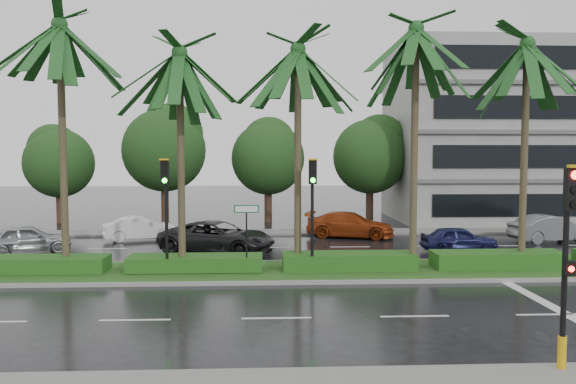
{
  "coord_description": "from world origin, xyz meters",
  "views": [
    {
      "loc": [
        -0.39,
        -20.73,
        4.72
      ],
      "look_at": [
        0.63,
        1.5,
        3.17
      ],
      "focal_mm": 35.0,
      "sensor_mm": 36.0,
      "label": 1
    }
  ],
  "objects_px": {
    "car_silver": "(27,239)",
    "car_grey": "(551,229)",
    "signal_near": "(567,259)",
    "car_blue": "(459,239)",
    "car_white": "(140,228)",
    "car_darkgrey": "(218,237)",
    "street_sign": "(246,221)",
    "car_red": "(350,225)",
    "signal_median_left": "(166,199)"
  },
  "relations": [
    {
      "from": "car_silver",
      "to": "car_grey",
      "type": "xyz_separation_m",
      "value": [
        26.38,
        2.08,
        0.03
      ]
    },
    {
      "from": "signal_near",
      "to": "car_blue",
      "type": "relative_size",
      "value": 1.22
    },
    {
      "from": "car_white",
      "to": "car_blue",
      "type": "relative_size",
      "value": 1.08
    },
    {
      "from": "signal_near",
      "to": "car_grey",
      "type": "xyz_separation_m",
      "value": [
        8.88,
        17.49,
        -1.79
      ]
    },
    {
      "from": "car_darkgrey",
      "to": "car_grey",
      "type": "bearing_deg",
      "value": -62.9
    },
    {
      "from": "signal_near",
      "to": "street_sign",
      "type": "height_order",
      "value": "signal_near"
    },
    {
      "from": "car_white",
      "to": "car_darkgrey",
      "type": "bearing_deg",
      "value": -150.06
    },
    {
      "from": "signal_near",
      "to": "car_white",
      "type": "xyz_separation_m",
      "value": [
        -13.0,
        19.11,
        -1.87
      ]
    },
    {
      "from": "car_red",
      "to": "signal_median_left",
      "type": "bearing_deg",
      "value": 155.76
    },
    {
      "from": "street_sign",
      "to": "car_white",
      "type": "relative_size",
      "value": 0.67
    },
    {
      "from": "signal_near",
      "to": "car_darkgrey",
      "type": "height_order",
      "value": "signal_near"
    },
    {
      "from": "car_darkgrey",
      "to": "car_white",
      "type": "bearing_deg",
      "value": 66.23
    },
    {
      "from": "signal_median_left",
      "to": "car_blue",
      "type": "distance_m",
      "value": 14.18
    },
    {
      "from": "signal_median_left",
      "to": "street_sign",
      "type": "distance_m",
      "value": 3.13
    },
    {
      "from": "car_white",
      "to": "car_grey",
      "type": "height_order",
      "value": "car_grey"
    },
    {
      "from": "signal_near",
      "to": "car_blue",
      "type": "distance_m",
      "value": 15.25
    },
    {
      "from": "car_white",
      "to": "street_sign",
      "type": "bearing_deg",
      "value": -164.44
    },
    {
      "from": "car_grey",
      "to": "car_white",
      "type": "bearing_deg",
      "value": 75.67
    },
    {
      "from": "car_blue",
      "to": "car_red",
      "type": "bearing_deg",
      "value": 43.15
    },
    {
      "from": "car_white",
      "to": "car_red",
      "type": "bearing_deg",
      "value": -104.87
    },
    {
      "from": "signal_median_left",
      "to": "car_darkgrey",
      "type": "distance_m",
      "value": 5.93
    },
    {
      "from": "car_silver",
      "to": "car_white",
      "type": "bearing_deg",
      "value": -75.37
    },
    {
      "from": "signal_median_left",
      "to": "car_grey",
      "type": "relative_size",
      "value": 1.01
    },
    {
      "from": "signal_median_left",
      "to": "car_darkgrey",
      "type": "relative_size",
      "value": 0.8
    },
    {
      "from": "car_red",
      "to": "signal_near",
      "type": "bearing_deg",
      "value": -159.32
    },
    {
      "from": "street_sign",
      "to": "car_white",
      "type": "bearing_deg",
      "value": 123.01
    },
    {
      "from": "signal_median_left",
      "to": "car_silver",
      "type": "distance_m",
      "value": 9.71
    },
    {
      "from": "car_white",
      "to": "car_grey",
      "type": "distance_m",
      "value": 21.94
    },
    {
      "from": "car_red",
      "to": "car_blue",
      "type": "bearing_deg",
      "value": -120.49
    },
    {
      "from": "car_blue",
      "to": "car_white",
      "type": "bearing_deg",
      "value": 74.99
    },
    {
      "from": "car_silver",
      "to": "car_blue",
      "type": "xyz_separation_m",
      "value": [
        20.5,
        -0.58,
        -0.07
      ]
    },
    {
      "from": "signal_median_left",
      "to": "car_red",
      "type": "xyz_separation_m",
      "value": [
        8.5,
        9.94,
        -2.29
      ]
    },
    {
      "from": "signal_median_left",
      "to": "car_white",
      "type": "distance_m",
      "value": 10.16
    },
    {
      "from": "car_white",
      "to": "car_grey",
      "type": "bearing_deg",
      "value": -111.68
    },
    {
      "from": "signal_near",
      "to": "street_sign",
      "type": "relative_size",
      "value": 1.68
    },
    {
      "from": "signal_median_left",
      "to": "car_grey",
      "type": "height_order",
      "value": "signal_median_left"
    },
    {
      "from": "street_sign",
      "to": "car_blue",
      "type": "distance_m",
      "value": 11.27
    },
    {
      "from": "car_silver",
      "to": "car_darkgrey",
      "type": "distance_m",
      "value": 9.01
    },
    {
      "from": "car_white",
      "to": "car_red",
      "type": "distance_m",
      "value": 11.51
    },
    {
      "from": "signal_near",
      "to": "car_grey",
      "type": "distance_m",
      "value": 19.69
    },
    {
      "from": "car_grey",
      "to": "street_sign",
      "type": "bearing_deg",
      "value": 105.53
    },
    {
      "from": "car_silver",
      "to": "car_darkgrey",
      "type": "bearing_deg",
      "value": -117.59
    },
    {
      "from": "signal_near",
      "to": "street_sign",
      "type": "bearing_deg",
      "value": 125.34
    },
    {
      "from": "street_sign",
      "to": "car_grey",
      "type": "distance_m",
      "value": 17.67
    },
    {
      "from": "signal_near",
      "to": "car_white",
      "type": "height_order",
      "value": "signal_near"
    },
    {
      "from": "signal_near",
      "to": "car_silver",
      "type": "distance_m",
      "value": 23.39
    },
    {
      "from": "car_grey",
      "to": "car_red",
      "type": "bearing_deg",
      "value": 68.27
    },
    {
      "from": "street_sign",
      "to": "car_white",
      "type": "height_order",
      "value": "street_sign"
    },
    {
      "from": "car_darkgrey",
      "to": "car_grey",
      "type": "xyz_separation_m",
      "value": [
        17.38,
        2.52,
        -0.04
      ]
    },
    {
      "from": "signal_near",
      "to": "car_red",
      "type": "bearing_deg",
      "value": 94.37
    }
  ]
}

